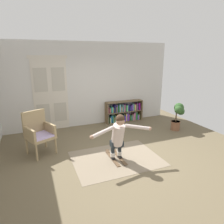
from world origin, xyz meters
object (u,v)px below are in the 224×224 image
Objects in this scene: wicker_chair at (39,132)px; potted_plant at (178,114)px; person_skier at (118,134)px; skis_pair at (116,157)px; bookshelf at (123,112)px.

wicker_chair is 1.17× the size of potted_plant.
person_skier is (-2.67, -1.15, 0.13)m from potted_plant.
skis_pair is 0.69m from person_skier.
person_skier is (-1.40, -2.69, 0.34)m from bookshelf.
bookshelf is at bearing 129.57° from potted_plant.
person_skier reaches higher than wicker_chair.
potted_plant is 2.91m from person_skier.
bookshelf is at bearing 61.11° from skis_pair.
potted_plant is 0.63× the size of person_skier.
person_skier is at bearing -34.26° from wicker_chair.
bookshelf is 2.91m from skis_pair.
skis_pair is (-2.67, -1.00, -0.54)m from potted_plant.
wicker_chair reaches higher than bookshelf.
person_skier is at bearing -90.59° from skis_pair.
person_skier is (1.70, -1.16, 0.11)m from wicker_chair.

